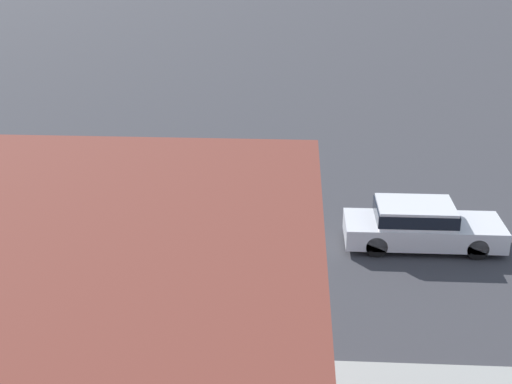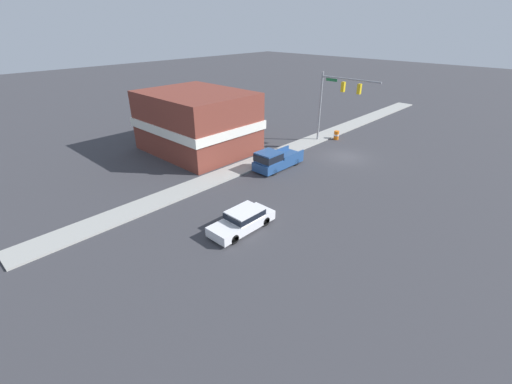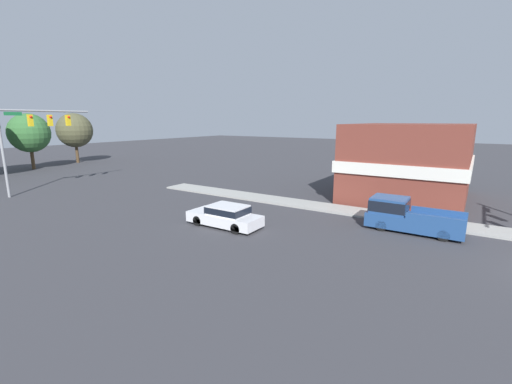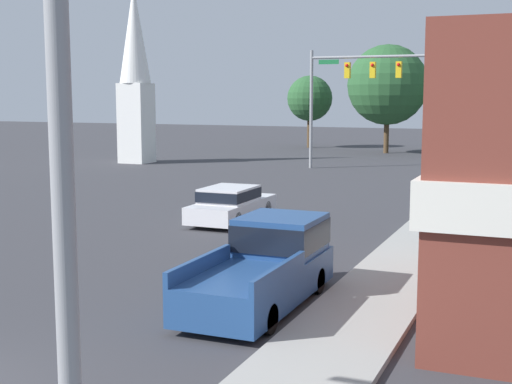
{
  "view_description": "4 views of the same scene",
  "coord_description": "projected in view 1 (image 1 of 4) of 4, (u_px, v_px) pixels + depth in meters",
  "views": [
    {
      "loc": [
        18.5,
        13.46,
        9.76
      ],
      "look_at": [
        -0.28,
        12.35,
        2.42
      ],
      "focal_mm": 50.0,
      "sensor_mm": 36.0,
      "label": 1
    },
    {
      "loc": [
        -16.66,
        31.4,
        12.97
      ],
      "look_at": [
        -1.46,
        15.34,
        1.88
      ],
      "focal_mm": 24.0,
      "sensor_mm": 36.0,
      "label": 2
    },
    {
      "loc": [
        -18.67,
        4.36,
        6.69
      ],
      "look_at": [
        1.08,
        17.16,
        1.71
      ],
      "focal_mm": 24.0,
      "sensor_mm": 36.0,
      "label": 3
    },
    {
      "loc": [
        9.53,
        -8.04,
        5.01
      ],
      "look_at": [
        1.04,
        12.34,
        2.0
      ],
      "focal_mm": 50.0,
      "sensor_mm": 36.0,
      "label": 4
    }
  ],
  "objects": [
    {
      "name": "pickup_truck_parked",
      "position": [
        61.0,
        295.0,
        17.67
      ],
      "size": [
        2.05,
        5.46,
        1.97
      ],
      "color": "black",
      "rests_on": "ground"
    },
    {
      "name": "car_lead",
      "position": [
        420.0,
        224.0,
        22.25
      ],
      "size": [
        1.9,
        4.89,
        1.41
      ],
      "color": "black",
      "rests_on": "ground"
    }
  ]
}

